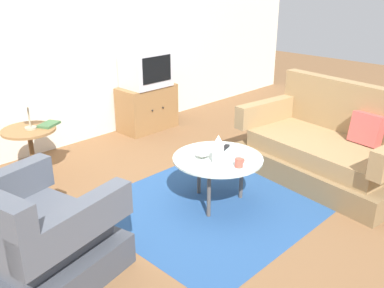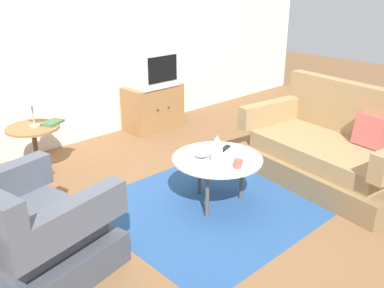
% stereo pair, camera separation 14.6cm
% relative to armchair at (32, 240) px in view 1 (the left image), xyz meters
% --- Properties ---
extents(ground_plane, '(16.00, 16.00, 0.00)m').
position_rel_armchair_xyz_m(ground_plane, '(1.54, -0.13, -0.30)').
color(ground_plane, brown).
extents(back_wall, '(9.00, 0.12, 2.70)m').
position_rel_armchair_xyz_m(back_wall, '(1.54, 2.17, 1.05)').
color(back_wall, beige).
rests_on(back_wall, ground).
extents(area_rug, '(2.06, 1.78, 0.00)m').
position_rel_armchair_xyz_m(area_rug, '(1.69, -0.22, -0.30)').
color(area_rug, navy).
rests_on(area_rug, ground).
extents(armchair, '(1.09, 1.13, 0.86)m').
position_rel_armchair_xyz_m(armchair, '(0.00, 0.00, 0.00)').
color(armchair, '#3E424B').
rests_on(armchair, ground).
extents(couch, '(1.19, 1.86, 0.97)m').
position_rel_armchair_xyz_m(couch, '(2.93, -0.68, 0.01)').
color(couch, brown).
rests_on(couch, ground).
extents(coffee_table, '(0.82, 0.82, 0.47)m').
position_rel_armchair_xyz_m(coffee_table, '(1.69, -0.22, 0.13)').
color(coffee_table, '#B2C6C1').
rests_on(coffee_table, ground).
extents(side_table, '(0.54, 0.54, 0.55)m').
position_rel_armchair_xyz_m(side_table, '(0.74, 1.51, 0.10)').
color(side_table, olive).
rests_on(side_table, ground).
extents(tv_stand, '(0.79, 0.45, 0.61)m').
position_rel_armchair_xyz_m(tv_stand, '(2.58, 1.86, 0.00)').
color(tv_stand, olive).
rests_on(tv_stand, ground).
extents(television, '(0.59, 0.45, 0.47)m').
position_rel_armchair_xyz_m(television, '(2.58, 1.85, 0.54)').
color(television, '#B7B7BC').
rests_on(television, tv_stand).
extents(table_lamp, '(0.23, 0.23, 0.42)m').
position_rel_armchair_xyz_m(table_lamp, '(0.76, 1.50, 0.58)').
color(table_lamp, '#9E937A').
rests_on(table_lamp, side_table).
extents(vase, '(0.10, 0.10, 0.27)m').
position_rel_armchair_xyz_m(vase, '(1.58, -0.31, 0.30)').
color(vase, white).
rests_on(vase, coffee_table).
extents(mug, '(0.11, 0.07, 0.08)m').
position_rel_armchair_xyz_m(mug, '(1.66, -0.48, 0.20)').
color(mug, '#B74C3D').
rests_on(mug, coffee_table).
extents(bowl, '(0.13, 0.13, 0.04)m').
position_rel_armchair_xyz_m(bowl, '(1.58, -0.13, 0.19)').
color(bowl, silver).
rests_on(bowl, coffee_table).
extents(tv_remote_dark, '(0.16, 0.08, 0.02)m').
position_rel_armchair_xyz_m(tv_remote_dark, '(1.89, -0.12, 0.18)').
color(tv_remote_dark, black).
rests_on(tv_remote_dark, coffee_table).
extents(tv_remote_silver, '(0.11, 0.15, 0.02)m').
position_rel_armchair_xyz_m(tv_remote_silver, '(1.73, -0.31, 0.18)').
color(tv_remote_silver, '#B2B2B7').
rests_on(tv_remote_silver, coffee_table).
extents(book, '(0.26, 0.22, 0.03)m').
position_rel_armchair_xyz_m(book, '(0.94, 1.46, 0.26)').
color(book, '#3D663D').
rests_on(book, side_table).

